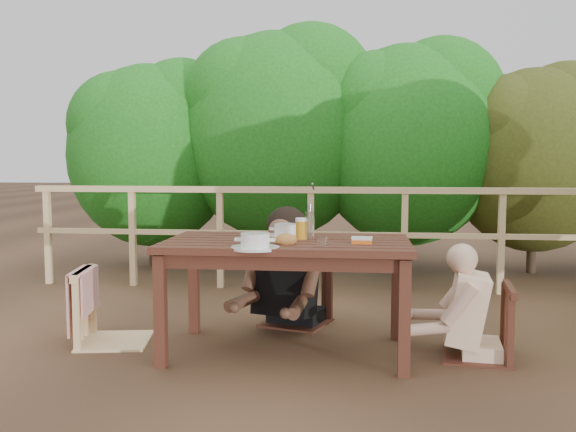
# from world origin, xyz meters

# --- Properties ---
(ground) EXTENTS (60.00, 60.00, 0.00)m
(ground) POSITION_xyz_m (0.00, 0.00, 0.00)
(ground) COLOR brown
(ground) RESTS_ON ground
(table) EXTENTS (1.58, 0.89, 0.73)m
(table) POSITION_xyz_m (0.00, 0.00, 0.37)
(table) COLOR #401F15
(table) RESTS_ON ground
(chair_left) EXTENTS (0.56, 0.56, 0.97)m
(chair_left) POSITION_xyz_m (-1.22, 0.09, 0.49)
(chair_left) COLOR #E7BE86
(chair_left) RESTS_ON ground
(chair_far) EXTENTS (0.59, 0.59, 0.94)m
(chair_far) POSITION_xyz_m (-0.01, 0.72, 0.47)
(chair_far) COLOR #401F15
(chair_far) RESTS_ON ground
(chair_right) EXTENTS (0.49, 0.49, 0.90)m
(chair_right) POSITION_xyz_m (1.22, 0.03, 0.45)
(chair_right) COLOR #401F15
(chair_right) RESTS_ON ground
(woman) EXTENTS (0.75, 0.84, 1.40)m
(woman) POSITION_xyz_m (-0.01, 0.74, 0.70)
(woman) COLOR black
(woman) RESTS_ON ground
(diner_right) EXTENTS (0.65, 0.55, 1.21)m
(diner_right) POSITION_xyz_m (1.25, 0.03, 0.60)
(diner_right) COLOR beige
(diner_right) RESTS_ON ground
(railing) EXTENTS (5.60, 0.10, 1.01)m
(railing) POSITION_xyz_m (0.00, 2.00, 0.51)
(railing) COLOR #E7BE86
(railing) RESTS_ON ground
(hedge_row) EXTENTS (6.60, 1.60, 3.80)m
(hedge_row) POSITION_xyz_m (0.40, 3.20, 1.90)
(hedge_row) COLOR #1B6118
(hedge_row) RESTS_ON ground
(soup_near) EXTENTS (0.29, 0.29, 0.10)m
(soup_near) POSITION_xyz_m (-0.15, -0.34, 0.78)
(soup_near) COLOR white
(soup_near) RESTS_ON table
(soup_far) EXTENTS (0.28, 0.28, 0.09)m
(soup_far) POSITION_xyz_m (-0.04, 0.28, 0.78)
(soup_far) COLOR white
(soup_far) RESTS_ON table
(bread_roll) EXTENTS (0.14, 0.11, 0.08)m
(bread_roll) POSITION_xyz_m (0.02, -0.20, 0.77)
(bread_roll) COLOR #AE6937
(bread_roll) RESTS_ON table
(beer_glass) EXTENTS (0.08, 0.08, 0.15)m
(beer_glass) POSITION_xyz_m (0.09, 0.06, 0.81)
(beer_glass) COLOR orange
(beer_glass) RESTS_ON table
(bottle) EXTENTS (0.06, 0.06, 0.25)m
(bottle) POSITION_xyz_m (0.14, 0.05, 0.86)
(bottle) COLOR white
(bottle) RESTS_ON table
(tumbler) EXTENTS (0.06, 0.06, 0.07)m
(tumbler) POSITION_xyz_m (0.25, -0.29, 0.77)
(tumbler) COLOR white
(tumbler) RESTS_ON table
(butter_tub) EXTENTS (0.13, 0.10, 0.06)m
(butter_tub) POSITION_xyz_m (0.48, -0.12, 0.76)
(butter_tub) COLOR white
(butter_tub) RESTS_ON table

